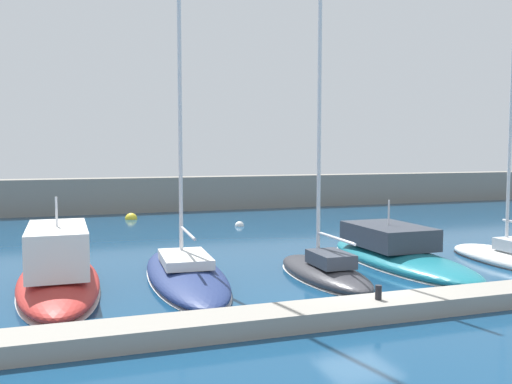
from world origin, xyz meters
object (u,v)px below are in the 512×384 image
(sailboat_charcoal_third, at_px, (324,269))
(mooring_buoy_white, at_px, (239,226))
(motorboat_red_nearest, at_px, (58,271))
(dock_bollard, at_px, (378,292))
(sailboat_white_fifth, at_px, (512,258))
(motorboat_teal_fourth, at_px, (396,253))
(sailboat_navy_second, at_px, (185,269))
(mooring_buoy_yellow, at_px, (131,219))

(sailboat_charcoal_third, xyz_separation_m, mooring_buoy_white, (1.31, 15.45, -0.36))
(motorboat_red_nearest, height_order, dock_bollard, motorboat_red_nearest)
(motorboat_red_nearest, height_order, sailboat_white_fifth, sailboat_white_fifth)
(motorboat_teal_fourth, bearing_deg, dock_bollard, 142.92)
(mooring_buoy_white, bearing_deg, dock_bollard, -95.57)
(sailboat_navy_second, height_order, sailboat_charcoal_third, sailboat_navy_second)
(motorboat_teal_fourth, distance_m, mooring_buoy_yellow, 22.01)
(sailboat_white_fifth, bearing_deg, sailboat_charcoal_third, 89.33)
(motorboat_red_nearest, xyz_separation_m, mooring_buoy_white, (11.20, 13.90, -0.70))
(sailboat_navy_second, xyz_separation_m, sailboat_charcoal_third, (5.21, -1.69, -0.03))
(motorboat_red_nearest, height_order, motorboat_teal_fourth, motorboat_red_nearest)
(mooring_buoy_white, bearing_deg, sailboat_charcoal_third, -94.83)
(motorboat_teal_fourth, relative_size, sailboat_white_fifth, 0.90)
(sailboat_charcoal_third, relative_size, dock_bollard, 30.23)
(sailboat_white_fifth, distance_m, mooring_buoy_yellow, 25.91)
(motorboat_red_nearest, bearing_deg, sailboat_navy_second, -88.28)
(motorboat_red_nearest, xyz_separation_m, sailboat_navy_second, (4.69, 0.15, -0.31))
(sailboat_navy_second, xyz_separation_m, mooring_buoy_white, (6.51, 13.75, -0.39))
(mooring_buoy_yellow, bearing_deg, motorboat_red_nearest, -103.57)
(sailboat_white_fifth, bearing_deg, motorboat_teal_fourth, 70.03)
(sailboat_white_fifth, relative_size, mooring_buoy_white, 18.44)
(mooring_buoy_yellow, bearing_deg, motorboat_teal_fourth, -64.73)
(sailboat_charcoal_third, height_order, mooring_buoy_white, sailboat_charcoal_third)
(motorboat_teal_fourth, relative_size, mooring_buoy_yellow, 11.43)
(mooring_buoy_yellow, xyz_separation_m, mooring_buoy_white, (6.39, -6.04, 0.00))
(dock_bollard, bearing_deg, mooring_buoy_white, 84.43)
(sailboat_charcoal_third, height_order, dock_bollard, sailboat_charcoal_third)
(motorboat_red_nearest, relative_size, dock_bollard, 22.51)
(sailboat_charcoal_third, height_order, sailboat_white_fifth, sailboat_charcoal_third)
(sailboat_navy_second, xyz_separation_m, sailboat_white_fifth, (14.30, -1.90, -0.13))
(mooring_buoy_yellow, relative_size, mooring_buoy_white, 1.44)
(motorboat_red_nearest, xyz_separation_m, sailboat_white_fifth, (18.98, -1.75, -0.44))
(dock_bollard, bearing_deg, sailboat_navy_second, 123.47)
(motorboat_teal_fourth, bearing_deg, mooring_buoy_white, 11.95)
(sailboat_white_fifth, xyz_separation_m, dock_bollard, (-9.79, -4.92, 0.50))
(motorboat_red_nearest, xyz_separation_m, motorboat_teal_fourth, (14.21, 0.04, -0.25))
(motorboat_red_nearest, distance_m, motorboat_teal_fourth, 14.21)
(sailboat_charcoal_third, height_order, motorboat_teal_fourth, sailboat_charcoal_third)
(sailboat_navy_second, height_order, motorboat_teal_fourth, sailboat_navy_second)
(sailboat_charcoal_third, xyz_separation_m, dock_bollard, (-0.70, -5.12, 0.40))
(sailboat_navy_second, distance_m, motorboat_teal_fourth, 9.53)
(sailboat_navy_second, distance_m, mooring_buoy_yellow, 19.80)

